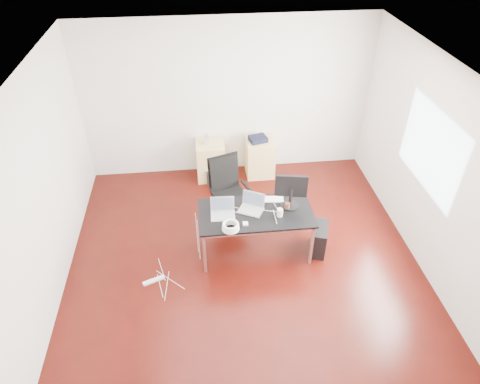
{
  "coord_description": "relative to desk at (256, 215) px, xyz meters",
  "views": [
    {
      "loc": [
        -0.55,
        -4.34,
        4.54
      ],
      "look_at": [
        0.0,
        0.55,
        0.85
      ],
      "focal_mm": 32.0,
      "sensor_mm": 36.0,
      "label": 1
    }
  ],
  "objects": [
    {
      "name": "monitor",
      "position": [
        0.5,
        0.1,
        0.34
      ],
      "size": [
        0.45,
        0.26,
        0.51
      ],
      "rotation": [
        0.0,
        0.0,
        -0.19
      ],
      "color": "black",
      "rests_on": "desk"
    },
    {
      "name": "room_shell",
      "position": [
        -0.15,
        -0.21,
        0.73
      ],
      "size": [
        5.0,
        5.0,
        5.0
      ],
      "color": "#320905",
      "rests_on": "ground"
    },
    {
      "name": "pc_tower",
      "position": [
        0.94,
        -0.1,
        -0.46
      ],
      "size": [
        0.33,
        0.49,
        0.44
      ],
      "primitive_type": "cube",
      "rotation": [
        0.0,
        0.0,
        -0.32
      ],
      "color": "black",
      "rests_on": "ground"
    },
    {
      "name": "office_chair",
      "position": [
        -0.33,
        0.8,
        -0.07
      ],
      "size": [
        0.61,
        0.63,
        1.08
      ],
      "rotation": [
        0.0,
        0.0,
        0.33
      ],
      "color": "black",
      "rests_on": "ground"
    },
    {
      "name": "wastebasket",
      "position": [
        -0.51,
        1.78,
        -0.54
      ],
      "size": [
        0.27,
        0.27,
        0.28
      ],
      "primitive_type": "cylinder",
      "rotation": [
        0.0,
        0.0,
        0.13
      ],
      "color": "black",
      "rests_on": "ground"
    },
    {
      "name": "laptop_left",
      "position": [
        -0.46,
        0.01,
        0.11
      ],
      "size": [
        0.34,
        0.27,
        0.23
      ],
      "rotation": [
        0.0,
        0.0,
        -0.05
      ],
      "color": "silver",
      "rests_on": "desk"
    },
    {
      "name": "cable_coil",
      "position": [
        -0.38,
        -0.32,
        0.11
      ],
      "size": [
        0.24,
        0.24,
        0.11
      ],
      "rotation": [
        0.0,
        0.0,
        -0.09
      ],
      "color": "white",
      "rests_on": "desk"
    },
    {
      "name": "keyboard",
      "position": [
        0.22,
        0.26,
        0.06
      ],
      "size": [
        0.45,
        0.19,
        0.02
      ],
      "primitive_type": "cube",
      "rotation": [
        0.0,
        0.0,
        -0.11
      ],
      "color": "white",
      "rests_on": "desk"
    },
    {
      "name": "filing_cabinet_right",
      "position": [
        0.37,
        2.02,
        -0.33
      ],
      "size": [
        0.5,
        0.5,
        0.7
      ],
      "primitive_type": "cube",
      "color": "tan",
      "rests_on": "ground"
    },
    {
      "name": "laptop_right",
      "position": [
        -0.04,
        0.08,
        0.11
      ],
      "size": [
        0.41,
        0.38,
        0.23
      ],
      "rotation": [
        0.0,
        0.0,
        -0.49
      ],
      "color": "silver",
      "rests_on": "desk"
    },
    {
      "name": "speaker",
      "position": [
        -0.59,
        2.01,
        0.11
      ],
      "size": [
        0.1,
        0.09,
        0.18
      ],
      "primitive_type": "cube",
      "rotation": [
        0.0,
        0.0,
        -0.1
      ],
      "color": "#9E9E9E",
      "rests_on": "filing_cabinet_left"
    },
    {
      "name": "desk",
      "position": [
        0.0,
        0.0,
        0.0
      ],
      "size": [
        1.6,
        0.8,
        0.73
      ],
      "color": "black",
      "rests_on": "ground"
    },
    {
      "name": "navy_garment",
      "position": [
        0.32,
        2.0,
        0.07
      ],
      "size": [
        0.35,
        0.31,
        0.09
      ],
      "primitive_type": "cube",
      "rotation": [
        0.0,
        0.0,
        0.26
      ],
      "color": "black",
      "rests_on": "filing_cabinet_right"
    },
    {
      "name": "cup_brown",
      "position": [
        0.45,
        0.03,
        0.1
      ],
      "size": [
        0.09,
        0.09,
        0.1
      ],
      "primitive_type": "cylinder",
      "rotation": [
        0.0,
        0.0,
        -0.26
      ],
      "color": "#562D1D",
      "rests_on": "desk"
    },
    {
      "name": "power_adapter",
      "position": [
        -0.18,
        -0.24,
        0.07
      ],
      "size": [
        0.07,
        0.07,
        0.03
      ],
      "primitive_type": "cube",
      "rotation": [
        0.0,
        0.0,
        -0.05
      ],
      "color": "white",
      "rests_on": "desk"
    },
    {
      "name": "power_strip",
      "position": [
        -1.48,
        -0.46,
        -0.66
      ],
      "size": [
        0.3,
        0.17,
        0.04
      ],
      "primitive_type": "cube",
      "rotation": [
        0.0,
        0.0,
        0.37
      ],
      "color": "white",
      "rests_on": "ground"
    },
    {
      "name": "cup_white",
      "position": [
        0.32,
        -0.11,
        0.11
      ],
      "size": [
        0.09,
        0.09,
        0.12
      ],
      "primitive_type": "cylinder",
      "rotation": [
        0.0,
        0.0,
        0.06
      ],
      "color": "white",
      "rests_on": "desk"
    },
    {
      "name": "filing_cabinet_left",
      "position": [
        -0.53,
        2.02,
        -0.33
      ],
      "size": [
        0.5,
        0.5,
        0.7
      ],
      "primitive_type": "cube",
      "color": "tan",
      "rests_on": "ground"
    }
  ]
}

